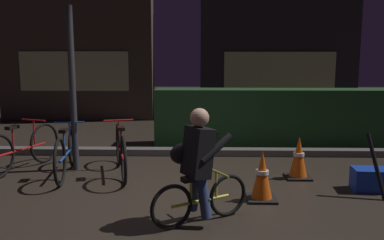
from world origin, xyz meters
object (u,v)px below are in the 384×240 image
traffic_cone_far (299,158)px  closed_umbrella (376,166)px  traffic_cone_near (262,176)px  blue_crate (370,179)px  street_post (73,90)px  parked_bike_left_mid (22,149)px  parked_bike_center_right (121,151)px  cyclist (198,166)px  parked_bike_center_left (67,152)px

traffic_cone_far → closed_umbrella: 1.11m
traffic_cone_near → blue_crate: bearing=14.9°
street_post → closed_umbrella: 4.46m
parked_bike_left_mid → blue_crate: bearing=-80.6°
traffic_cone_near → traffic_cone_far: size_ratio=1.00×
street_post → parked_bike_left_mid: street_post is taller
parked_bike_left_mid → traffic_cone_near: size_ratio=2.58×
parked_bike_left_mid → traffic_cone_far: parked_bike_left_mid is taller
traffic_cone_far → parked_bike_left_mid: bearing=176.0°
parked_bike_left_mid → blue_crate: size_ratio=3.67×
parked_bike_center_right → closed_umbrella: 3.56m
street_post → parked_bike_center_right: 1.22m
closed_umbrella → parked_bike_left_mid: bearing=48.8°
parked_bike_left_mid → cyclist: 3.40m
parked_bike_left_mid → blue_crate: parked_bike_left_mid is taller
parked_bike_center_left → traffic_cone_far: size_ratio=2.69×
cyclist → parked_bike_center_right: bearing=92.6°
parked_bike_center_right → cyclist: bearing=-161.8°
traffic_cone_near → traffic_cone_far: bearing=54.0°
parked_bike_left_mid → traffic_cone_far: (4.25, -0.30, -0.05)m
parked_bike_center_left → street_post: bearing=-12.1°
blue_crate → closed_umbrella: 0.36m
parked_bike_center_left → traffic_cone_far: 3.46m
parked_bike_center_right → traffic_cone_far: parked_bike_center_right is taller
street_post → traffic_cone_far: 3.59m
parked_bike_center_left → cyclist: cyclist is taller
street_post → traffic_cone_near: bearing=-25.2°
traffic_cone_near → parked_bike_left_mid: bearing=161.0°
parked_bike_center_right → cyclist: 2.14m
parked_bike_center_right → traffic_cone_far: bearing=-108.6°
traffic_cone_far → street_post: bearing=173.9°
traffic_cone_far → traffic_cone_near: bearing=-126.0°
traffic_cone_far → cyclist: size_ratio=0.50×
blue_crate → closed_umbrella: (-0.04, -0.25, 0.25)m
traffic_cone_near → blue_crate: traffic_cone_near is taller
street_post → parked_bike_center_right: street_post is taller
blue_crate → parked_bike_center_right: bearing=169.2°
street_post → traffic_cone_near: 3.20m
parked_bike_left_mid → traffic_cone_near: (3.57, -1.23, -0.05)m
traffic_cone_near → closed_umbrella: (1.46, 0.15, 0.10)m
parked_bike_center_left → cyclist: 2.61m
traffic_cone_far → parked_bike_center_right: bearing=177.2°
parked_bike_center_left → closed_umbrella: 4.32m
parked_bike_center_right → closed_umbrella: (3.44, -0.91, 0.04)m
street_post → traffic_cone_near: street_post is taller
traffic_cone_far → blue_crate: bearing=-32.8°
closed_umbrella → street_post: bearing=45.7°
blue_crate → cyclist: bearing=-154.4°
parked_bike_center_right → traffic_cone_near: size_ratio=2.71×
parked_bike_left_mid → parked_bike_center_left: 0.83m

